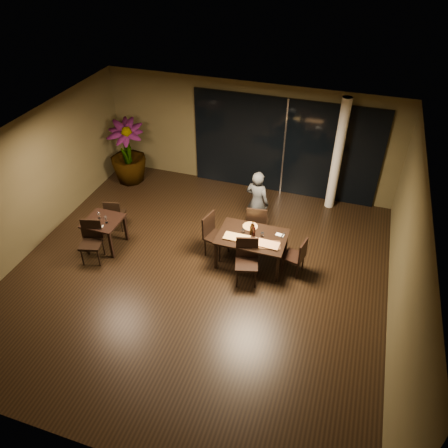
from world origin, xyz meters
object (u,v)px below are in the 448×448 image
chair_main_near (247,258)px  diner (257,202)px  chair_side_near (92,239)px  potted_plant (127,152)px  main_table (252,239)px  chair_main_far (257,222)px  chair_side_far (114,213)px  bottle_a (251,229)px  chair_main_left (213,233)px  side_table (104,225)px  chair_main_right (297,255)px  bottle_c (253,227)px  bottle_b (254,230)px

chair_main_near → diner: 1.78m
chair_main_near → diner: diner is taller
chair_side_near → diner: 3.91m
chair_main_near → potted_plant: size_ratio=0.56×
main_table → chair_main_near: 0.55m
chair_main_near → chair_main_far: bearing=80.2°
chair_side_far → diner: bearing=-174.4°
chair_side_far → bottle_a: (3.46, -0.08, 0.40)m
potted_plant → bottle_a: 4.84m
chair_main_far → chair_main_left: size_ratio=0.99×
side_table → chair_main_near: (3.44, -0.04, -0.05)m
chair_main_near → potted_plant: 5.23m
chair_main_right → chair_side_near: bearing=-66.2°
diner → potted_plant: size_ratio=0.90×
chair_main_left → potted_plant: bearing=69.0°
potted_plant → bottle_c: bearing=-27.7°
side_table → chair_side_far: chair_side_far is taller
side_table → chair_main_right: 4.45m
chair_main_left → potted_plant: 4.11m
chair_main_right → bottle_a: (-1.07, 0.09, 0.39)m
main_table → side_table: 3.44m
chair_side_near → chair_main_near: bearing=-7.5°
bottle_b → diner: bearing=101.3°
bottle_c → chair_main_far: bearing=95.1°
chair_main_right → chair_main_left: bearing=-80.5°
bottle_c → chair_main_right: bearing=-8.7°
chair_main_far → chair_side_far: 3.48m
chair_main_far → chair_main_near: bearing=88.0°
main_table → chair_main_right: (1.03, -0.03, -0.17)m
main_table → bottle_b: (0.03, 0.03, 0.22)m
potted_plant → bottle_b: 4.92m
side_table → chair_main_left: (2.48, 0.56, -0.05)m
chair_side_near → diner: diner is taller
main_table → bottle_c: (-0.03, 0.13, 0.22)m
chair_main_far → chair_main_right: size_ratio=1.13×
chair_main_far → chair_side_near: 3.78m
chair_side_far → bottle_c: (3.47, -0.00, 0.41)m
main_table → bottle_c: size_ratio=5.04×
chair_side_near → bottle_a: (3.40, 1.02, 0.34)m
chair_side_near → side_table: bearing=70.0°
chair_main_far → chair_main_near: size_ratio=1.00×
chair_main_near → bottle_b: size_ratio=3.52×
main_table → chair_main_left: chair_main_left is taller
side_table → diner: size_ratio=0.49×
main_table → chair_main_right: size_ratio=1.66×
chair_main_right → diner: diner is taller
chair_side_near → bottle_b: bearing=1.4°
chair_main_far → bottle_c: 0.72m
chair_main_near → chair_main_left: chair_main_left is taller
chair_side_far → potted_plant: (-0.79, 2.24, 0.42)m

